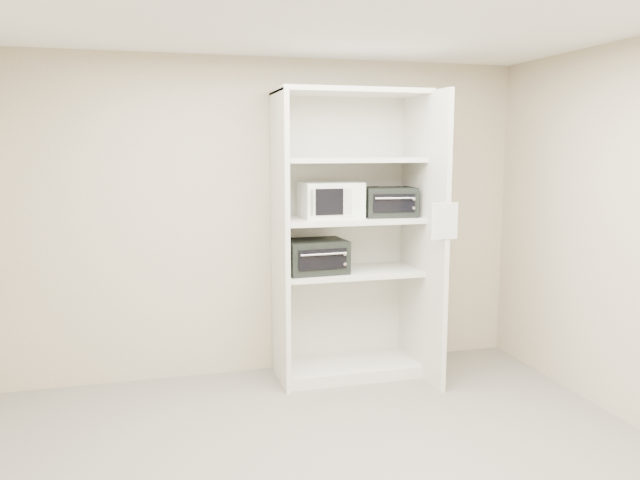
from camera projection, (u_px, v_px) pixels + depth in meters
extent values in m
cube|color=white|center=(338.00, 3.00, 3.26)|extent=(4.50, 4.00, 0.01)
cube|color=beige|center=(270.00, 218.00, 5.37)|extent=(4.50, 0.02, 2.70)
cube|color=beige|center=(567.00, 389.00, 1.55)|extent=(4.50, 0.02, 2.70)
cube|color=silver|center=(280.00, 240.00, 5.09)|extent=(0.04, 0.60, 2.40)
cube|color=silver|center=(423.00, 237.00, 5.26)|extent=(0.04, 0.90, 2.40)
cube|color=silver|center=(340.00, 233.00, 5.54)|extent=(1.24, 0.02, 2.40)
cube|color=silver|center=(348.00, 368.00, 5.43)|extent=(1.16, 0.56, 0.10)
cube|color=silver|center=(349.00, 272.00, 5.31)|extent=(1.16, 0.56, 0.04)
cube|color=silver|center=(349.00, 220.00, 5.24)|extent=(1.16, 0.56, 0.04)
cube|color=silver|center=(350.00, 160.00, 5.17)|extent=(1.16, 0.56, 0.04)
cube|color=silver|center=(350.00, 92.00, 5.09)|extent=(1.24, 0.60, 0.04)
cube|color=white|center=(330.00, 200.00, 5.21)|extent=(0.50, 0.38, 0.30)
cube|color=black|center=(389.00, 202.00, 5.29)|extent=(0.46, 0.36, 0.25)
cube|color=black|center=(315.00, 256.00, 5.17)|extent=(0.52, 0.41, 0.27)
cube|color=white|center=(445.00, 221.00, 4.79)|extent=(0.22, 0.02, 0.28)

